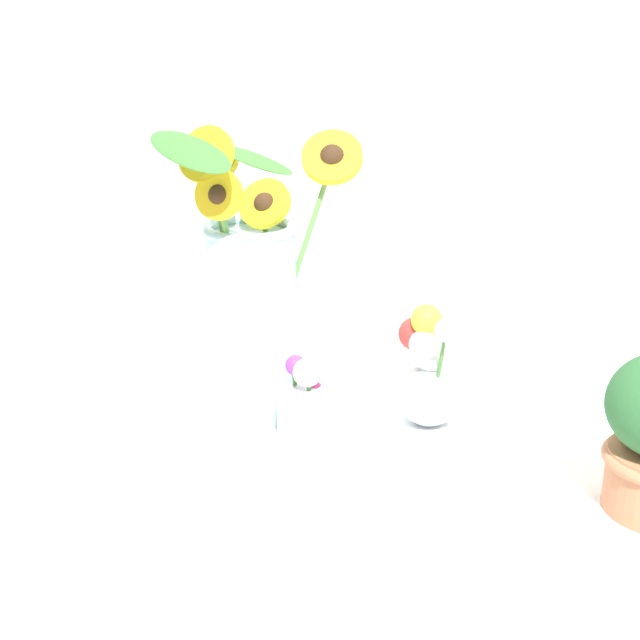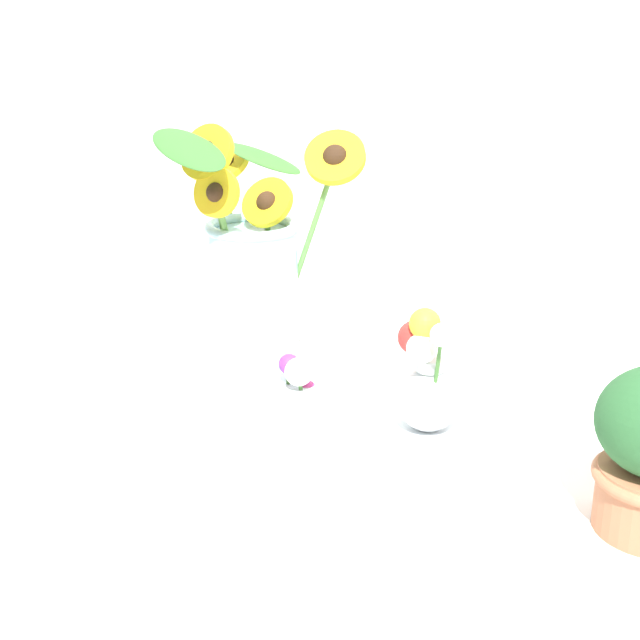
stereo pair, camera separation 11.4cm
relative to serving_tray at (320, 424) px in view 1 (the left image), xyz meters
The scene contains 5 objects.
ground_plane 0.09m from the serving_tray, 89.13° to the right, with size 6.00×6.00×0.00m, color silver.
serving_tray is the anchor object (origin of this frame).
mason_jar_sunflowers 0.19m from the serving_tray, 168.04° to the right, with size 0.26×0.25×0.39m.
vase_small_center 0.10m from the serving_tray, 77.99° to the right, with size 0.08×0.08×0.12m.
vase_bulb_right 0.16m from the serving_tray, 12.25° to the left, with size 0.09×0.09×0.17m.
Camera 1 is at (0.39, -0.92, 0.55)m, focal length 50.00 mm.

